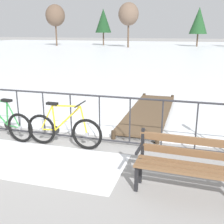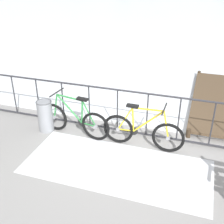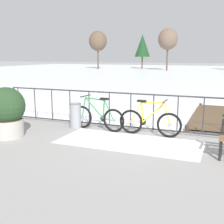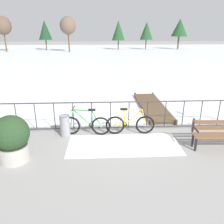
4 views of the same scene
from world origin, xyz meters
TOP-DOWN VIEW (x-y plane):
  - ground_plane at (0.00, 0.00)m, footprint 160.00×160.00m
  - frozen_pond at (0.00, 28.40)m, footprint 80.00×56.00m
  - snow_patch at (0.03, -1.20)m, footprint 3.52×1.52m
  - railing_fence at (0.00, 0.00)m, footprint 9.06×0.06m
  - bicycle_near_railing at (-1.20, -0.39)m, footprint 1.71×0.52m
  - bicycle_second at (0.33, -0.40)m, footprint 1.71×0.52m
  - trash_bin at (-1.91, -0.42)m, footprint 0.35×0.35m
  - wooden_dock at (1.72, 2.31)m, footprint 1.10×4.13m

SIDE VIEW (x-z plane):
  - ground_plane at x=0.00m, z-range 0.00..0.00m
  - snow_patch at x=0.03m, z-range 0.00..0.01m
  - frozen_pond at x=0.00m, z-range 0.00..0.03m
  - wooden_dock at x=1.72m, z-range 0.02..0.22m
  - bicycle_near_railing at x=-1.20m, z-range -0.12..0.86m
  - bicycle_second at x=0.33m, z-range -0.12..0.86m
  - trash_bin at x=-1.91m, z-range 0.01..0.74m
  - railing_fence at x=0.00m, z-range 0.02..1.09m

